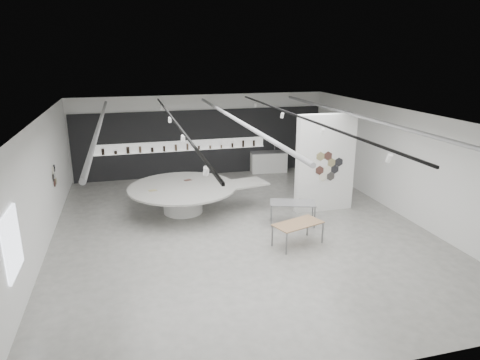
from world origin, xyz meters
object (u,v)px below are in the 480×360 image
object	(u,v)px
sample_table_wood	(298,225)
kitchen_counter	(269,162)
partition_column	(325,163)
sample_table_stone	(293,204)
display_island	(185,195)

from	to	relation	value
sample_table_wood	kitchen_counter	world-z (taller)	kitchen_counter
kitchen_counter	sample_table_wood	bearing A→B (deg)	-96.53
partition_column	sample_table_stone	world-z (taller)	partition_column
sample_table_wood	kitchen_counter	bearing A→B (deg)	77.51
sample_table_stone	kitchen_counter	bearing A→B (deg)	78.41
sample_table_wood	sample_table_stone	size ratio (longest dim) A/B	0.99
partition_column	sample_table_wood	xyz separation A→B (m)	(-2.09, -2.61, -1.14)
partition_column	display_island	size ratio (longest dim) A/B	0.65
display_island	kitchen_counter	bearing A→B (deg)	32.20
sample_table_stone	kitchen_counter	distance (m)	6.67
sample_table_wood	sample_table_stone	bearing A→B (deg)	73.85
display_island	kitchen_counter	size ratio (longest dim) A/B	3.00
sample_table_wood	sample_table_stone	distance (m)	1.66
partition_column	display_island	world-z (taller)	partition_column
display_island	sample_table_stone	xyz separation A→B (m)	(3.40, -2.09, 0.07)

